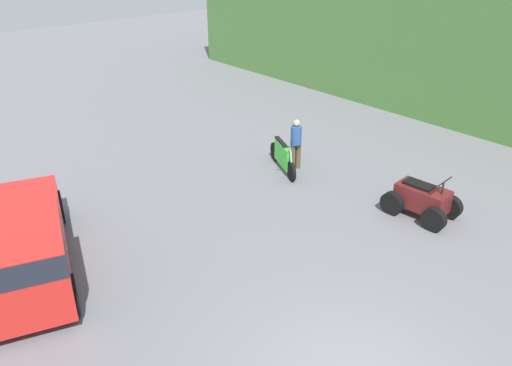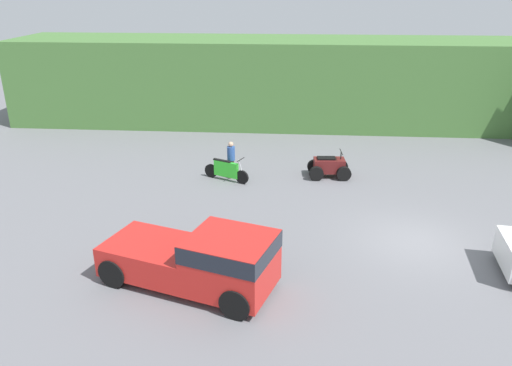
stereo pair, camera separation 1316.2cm
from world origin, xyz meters
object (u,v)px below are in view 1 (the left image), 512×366
Objects in this scene: pickup_truck_red at (15,247)px; dirt_bike at (283,157)px; rider_person at (296,142)px; quad_atv at (422,200)px.

pickup_truck_red is 8.67m from dirt_bike.
dirt_bike is 1.24× the size of rider_person.
dirt_bike is at bearing -173.76° from quad_atv.
dirt_bike is at bearing -93.05° from rider_person.
pickup_truck_red is at bearing -62.42° from dirt_bike.
dirt_bike is 4.79m from quad_atv.
rider_person is (0.18, 0.41, 0.46)m from dirt_bike.
pickup_truck_red is 2.60× the size of dirt_bike.
quad_atv is (4.71, 0.83, 0.01)m from dirt_bike.
rider_person reaches higher than dirt_bike.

